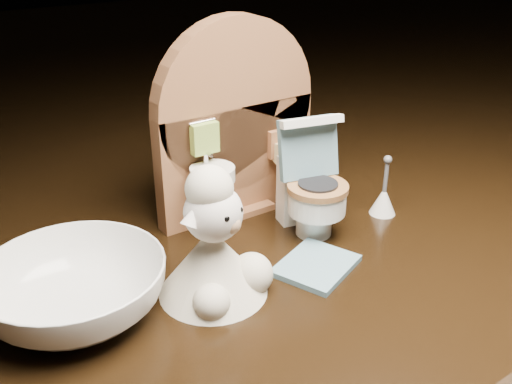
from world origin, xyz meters
TOP-DOWN VIEW (x-y plane):
  - backdrop_panel at (-0.00, 0.06)m, footprint 0.13×0.05m
  - toy_toilet at (0.03, 0.01)m, footprint 0.05×0.06m
  - bath_mat at (-0.00, -0.04)m, footprint 0.06×0.06m
  - toilet_brush at (0.09, -0.00)m, footprint 0.02×0.02m
  - plush_lamb at (-0.07, -0.02)m, footprint 0.07×0.07m
  - ceramic_bowl at (-0.15, 0.01)m, footprint 0.14×0.14m

SIDE VIEW (x-z plane):
  - bath_mat at x=0.00m, z-range 0.00..0.00m
  - toilet_brush at x=0.09m, z-range -0.01..0.04m
  - ceramic_bowl at x=-0.15m, z-range 0.00..0.03m
  - plush_lamb at x=-0.07m, z-range -0.01..0.07m
  - toy_toilet at x=0.03m, z-range -0.01..0.07m
  - backdrop_panel at x=0.00m, z-range -0.01..0.14m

